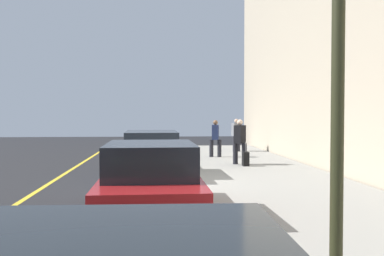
% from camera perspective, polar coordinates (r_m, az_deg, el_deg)
% --- Properties ---
extents(ground_plane, '(56.00, 56.00, 0.00)m').
position_cam_1_polar(ground_plane, '(12.44, -4.53, -7.67)').
color(ground_plane, black).
extents(sidewalk, '(28.00, 4.60, 0.15)m').
position_cam_1_polar(sidewalk, '(12.84, 10.47, -7.05)').
color(sidewalk, gray).
rests_on(sidewalk, ground).
extents(lane_stripe_centre, '(28.00, 0.14, 0.01)m').
position_cam_1_polar(lane_stripe_centre, '(12.85, -19.07, -7.44)').
color(lane_stripe_centre, gold).
rests_on(lane_stripe_centre, ground).
extents(snow_bank_curb, '(4.88, 0.56, 0.22)m').
position_cam_1_polar(snow_bank_curb, '(18.13, -2.26, -4.34)').
color(snow_bank_curb, white).
rests_on(snow_bank_curb, ground).
extents(parked_car_red, '(4.32, 1.95, 1.51)m').
position_cam_1_polar(parked_car_red, '(8.28, -5.46, -7.14)').
color(parked_car_red, black).
rests_on(parked_car_red, ground).
extents(parked_car_silver, '(4.81, 1.98, 1.51)m').
position_cam_1_polar(parked_car_silver, '(14.01, -5.35, -3.48)').
color(parked_car_silver, black).
rests_on(parked_car_silver, ground).
extents(pedestrian_grey_coat, '(0.52, 0.52, 1.67)m').
position_cam_1_polar(pedestrian_grey_coat, '(22.50, 5.87, -0.78)').
color(pedestrian_grey_coat, black).
rests_on(pedestrian_grey_coat, sidewalk).
extents(pedestrian_black_coat, '(0.54, 0.51, 1.71)m').
position_cam_1_polar(pedestrian_black_coat, '(16.51, 6.31, -1.63)').
color(pedestrian_black_coat, black).
rests_on(pedestrian_black_coat, sidewalk).
extents(pedestrian_navy_coat, '(0.50, 0.53, 1.64)m').
position_cam_1_polar(pedestrian_navy_coat, '(19.35, 3.10, -1.23)').
color(pedestrian_navy_coat, black).
rests_on(pedestrian_navy_coat, sidewalk).
extents(traffic_light_pole, '(0.35, 0.26, 4.19)m').
position_cam_1_polar(traffic_light_pole, '(4.30, 18.65, 14.51)').
color(traffic_light_pole, '#2D2D19').
rests_on(traffic_light_pole, sidewalk).
extents(rolling_suitcase, '(0.34, 0.22, 0.88)m').
position_cam_1_polar(rolling_suitcase, '(16.09, 7.07, -4.04)').
color(rolling_suitcase, black).
rests_on(rolling_suitcase, sidewalk).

